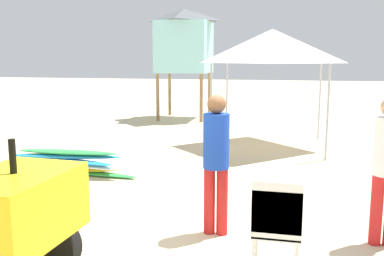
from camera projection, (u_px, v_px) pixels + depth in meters
The scene contains 6 objects.
ground at pixel (159, 245), 5.04m from camera, with size 80.00×80.00×0.00m, color beige.
stacked_plastic_chairs at pixel (277, 219), 4.22m from camera, with size 0.48×0.48×1.02m.
surfboard_pile at pixel (68, 162), 8.07m from camera, with size 2.69×0.70×0.48m.
lifeguard_near_left at pixel (216, 155), 5.22m from camera, with size 0.32×0.32×1.75m.
popup_canopy at pixel (272, 46), 10.35m from camera, with size 2.57×2.57×2.88m.
lifeguard_tower at pixel (184, 41), 15.28m from camera, with size 1.98×1.98×3.92m.
Camera 1 is at (1.42, -4.55, 2.17)m, focal length 40.02 mm.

